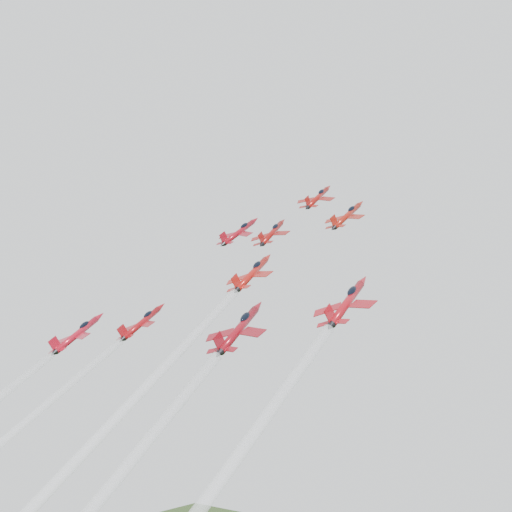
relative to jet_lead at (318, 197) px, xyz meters
The scene contains 5 objects.
jet_lead is the anchor object (origin of this frame).
jet_row2_left 18.54m from the jet_lead, 141.45° to the right, with size 9.38×11.62×8.62m.
jet_row2_center 16.32m from the jet_lead, 100.39° to the right, with size 8.86×10.98×8.15m.
jet_row2_right 18.73m from the jet_lead, 38.63° to the right, with size 8.71×10.79×8.01m.
jet_center 81.23m from the jet_lead, 86.70° to the right, with size 9.83×87.60×63.54m.
Camera 1 is at (72.36, -88.75, 116.23)m, focal length 45.00 mm.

